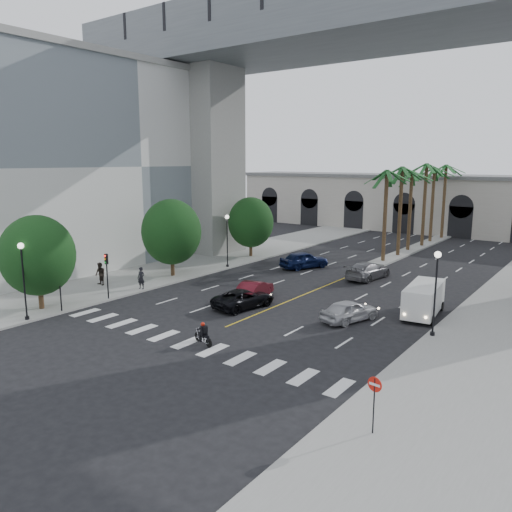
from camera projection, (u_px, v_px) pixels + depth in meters
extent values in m
plane|color=black|center=(204.00, 336.00, 30.69)|extent=(140.00, 140.00, 0.00)
cube|color=gray|center=(194.00, 265.00, 51.27)|extent=(8.00, 100.00, 0.15)
cube|color=gray|center=(415.00, 248.00, 60.69)|extent=(2.00, 24.00, 0.20)
cube|color=silver|center=(92.00, 166.00, 54.03)|extent=(16.00, 32.00, 20.00)
cube|color=gray|center=(86.00, 66.00, 52.09)|extent=(16.50, 32.50, 0.60)
cube|color=beige|center=(456.00, 206.00, 73.39)|extent=(70.00, 10.00, 8.00)
cube|color=slate|center=(458.00, 177.00, 72.59)|extent=(71.00, 10.50, 0.50)
cube|color=gray|center=(212.00, 162.00, 56.90)|extent=(5.00, 6.00, 20.80)
cube|color=slate|center=(425.00, 20.00, 41.00)|extent=(75.00, 13.00, 2.50)
cube|color=slate|center=(448.00, 5.00, 45.27)|extent=(75.00, 0.60, 3.00)
cylinder|color=#47331E|center=(385.00, 218.00, 51.91)|extent=(0.40, 0.40, 9.50)
cylinder|color=#47331E|center=(400.00, 213.00, 54.99)|extent=(0.40, 0.40, 9.80)
cylinder|color=#47331E|center=(410.00, 212.00, 58.37)|extent=(0.40, 0.40, 9.30)
cylinder|color=#47331E|center=(424.00, 206.00, 61.25)|extent=(0.40, 0.40, 10.10)
cylinder|color=#47331E|center=(432.00, 206.00, 64.60)|extent=(0.40, 0.40, 9.60)
cylinder|color=#47331E|center=(444.00, 203.00, 67.56)|extent=(0.40, 0.40, 9.90)
cylinder|color=#382616|center=(41.00, 295.00, 35.68)|extent=(0.36, 0.36, 2.34)
ellipsoid|color=black|center=(37.00, 255.00, 35.14)|extent=(5.20, 5.20, 5.72)
cylinder|color=#382616|center=(173.00, 264.00, 45.94)|extent=(0.36, 0.36, 2.45)
ellipsoid|color=black|center=(171.00, 232.00, 45.37)|extent=(5.44, 5.44, 5.98)
cylinder|color=#382616|center=(251.00, 247.00, 55.44)|extent=(0.36, 0.36, 2.27)
ellipsoid|color=black|center=(251.00, 222.00, 54.91)|extent=(5.04, 5.04, 5.54)
cylinder|color=black|center=(27.00, 319.00, 33.35)|extent=(0.28, 0.28, 0.36)
cylinder|color=black|center=(24.00, 284.00, 32.89)|extent=(0.11, 0.11, 5.00)
sphere|color=white|center=(21.00, 246.00, 32.41)|extent=(0.40, 0.40, 0.40)
cylinder|color=black|center=(228.00, 266.00, 49.94)|extent=(0.28, 0.28, 0.36)
cylinder|color=black|center=(227.00, 242.00, 49.49)|extent=(0.11, 0.11, 5.00)
sphere|color=white|center=(227.00, 217.00, 49.01)|extent=(0.40, 0.40, 0.40)
cylinder|color=black|center=(432.00, 335.00, 30.32)|extent=(0.28, 0.28, 0.36)
cylinder|color=black|center=(435.00, 296.00, 29.87)|extent=(0.11, 0.11, 5.00)
sphere|color=white|center=(438.00, 255.00, 29.39)|extent=(0.40, 0.40, 0.40)
cylinder|color=black|center=(60.00, 289.00, 34.97)|extent=(0.10, 0.10, 3.50)
cube|color=black|center=(59.00, 268.00, 34.69)|extent=(0.25, 0.18, 0.80)
cylinder|color=black|center=(107.00, 278.00, 38.13)|extent=(0.10, 0.10, 3.50)
cube|color=black|center=(106.00, 259.00, 37.85)|extent=(0.25, 0.18, 0.80)
cylinder|color=black|center=(198.00, 337.00, 29.75)|extent=(0.55, 0.25, 0.55)
cylinder|color=black|center=(209.00, 343.00, 28.71)|extent=(0.55, 0.25, 0.55)
cube|color=silver|center=(204.00, 339.00, 29.18)|extent=(0.43, 0.36, 0.24)
cube|color=black|center=(202.00, 334.00, 29.24)|extent=(0.54, 0.35, 0.18)
cube|color=black|center=(206.00, 336.00, 28.92)|extent=(0.46, 0.33, 0.11)
cylinder|color=black|center=(199.00, 329.00, 29.49)|extent=(0.18, 0.49, 0.03)
cube|color=black|center=(204.00, 330.00, 29.02)|extent=(0.33, 0.40, 0.47)
cube|color=black|center=(205.00, 330.00, 28.90)|extent=(0.21, 0.30, 0.35)
sphere|color=red|center=(203.00, 324.00, 29.07)|extent=(0.24, 0.24, 0.24)
imported|color=#AEAEB3|center=(349.00, 311.00, 33.35)|extent=(2.99, 4.62, 1.46)
imported|color=#4D0F18|center=(254.00, 290.00, 38.72)|extent=(2.48, 4.66, 1.46)
imported|color=black|center=(244.00, 298.00, 36.44)|extent=(3.09, 5.26, 1.37)
imported|color=slate|center=(368.00, 271.00, 45.25)|extent=(2.76, 5.56, 1.55)
imported|color=#0D163D|center=(304.00, 260.00, 49.79)|extent=(3.88, 5.40, 1.71)
cube|color=silver|center=(424.00, 298.00, 34.39)|extent=(2.55, 5.40, 1.93)
cube|color=black|center=(416.00, 304.00, 32.24)|extent=(1.80, 0.46, 0.82)
cylinder|color=black|center=(403.00, 316.00, 33.44)|extent=(0.35, 0.70, 0.67)
cylinder|color=black|center=(432.00, 320.00, 32.56)|extent=(0.35, 0.70, 0.67)
cylinder|color=black|center=(415.00, 303.00, 36.57)|extent=(0.35, 0.70, 0.67)
cylinder|color=black|center=(441.00, 306.00, 35.69)|extent=(0.35, 0.70, 0.67)
imported|color=black|center=(141.00, 278.00, 41.12)|extent=(0.75, 0.59, 1.83)
imported|color=black|center=(100.00, 274.00, 42.34)|extent=(1.02, 0.84, 1.95)
cylinder|color=black|center=(374.00, 408.00, 19.25)|extent=(0.06, 0.06, 2.43)
cylinder|color=red|center=(375.00, 384.00, 19.07)|extent=(0.61, 0.11, 0.61)
cube|color=silver|center=(375.00, 384.00, 19.07)|extent=(0.47, 0.08, 0.10)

